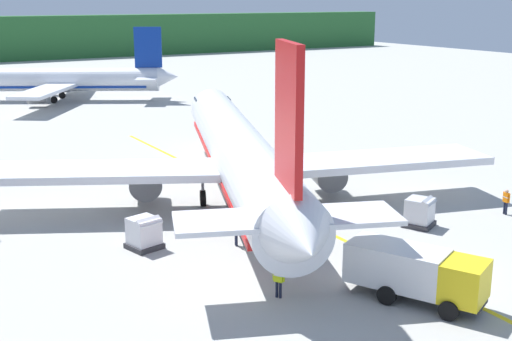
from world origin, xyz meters
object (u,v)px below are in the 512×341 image
Objects in this scene: airliner_foreground at (239,153)px; crew_loader_right at (279,279)px; cargo_container_mid at (144,233)px; crew_loader_left at (236,229)px; service_truck_fuel at (415,271)px; airliner_mid_apron at (51,80)px; cargo_container_near at (420,212)px; crew_marshaller at (506,200)px.

crew_loader_right is (-6.06, -14.77, -2.43)m from airliner_foreground.
cargo_container_mid is 5.17m from crew_loader_left.
service_truck_fuel is 4.09× the size of crew_loader_right.
airliner_foreground reaches higher than airliner_mid_apron.
cargo_container_near is 1.36× the size of crew_marshaller.
airliner_mid_apron is 60.24m from cargo_container_mid.
crew_marshaller is at bearing -40.73° from airliner_foreground.
cargo_container_near is 13.66m from crew_loader_right.
airliner_mid_apron reaches higher than crew_loader_right.
service_truck_fuel is at bearing -92.40° from airliner_foreground.
airliner_foreground is 16.15m from crew_loader_right.
crew_loader_left is (-4.46, -7.72, -2.41)m from airliner_foreground.
airliner_foreground is at bearing 31.04° from cargo_container_mid.
crew_loader_left is (-5.09, -61.63, -1.86)m from airliner_mid_apron.
airliner_mid_apron is 4.76× the size of service_truck_fuel.
airliner_mid_apron is at bearing 84.44° from crew_loader_right.
cargo_container_near is 1.40× the size of crew_loader_right.
crew_loader_right is at bearing -95.56° from airliner_mid_apron.
cargo_container_near is at bearing -56.63° from airliner_foreground.
cargo_container_near is at bearing 170.72° from crew_marshaller.
service_truck_fuel is 10.90m from cargo_container_near.
cargo_container_near is (7.69, 7.70, -0.55)m from service_truck_fuel.
cargo_container_mid is at bearing 162.63° from cargo_container_near.
cargo_container_near is at bearing -84.42° from airliner_mid_apron.
cargo_container_near is at bearing -17.37° from cargo_container_mid.
cargo_container_near reaches higher than crew_marshaller.
crew_marshaller is at bearing -15.09° from cargo_container_mid.
airliner_mid_apron reaches higher than cargo_container_near.
cargo_container_near is (6.30, -64.43, -1.94)m from airliner_mid_apron.
cargo_container_near is 1.11× the size of cargo_container_mid.
airliner_foreground is at bearing 123.37° from cargo_container_near.
service_truck_fuel is at bearing -154.97° from crew_marshaller.
airliner_foreground is at bearing 87.60° from service_truck_fuel.
crew_marshaller reaches higher than crew_loader_left.
service_truck_fuel is 11.15m from crew_loader_left.
cargo_container_mid is (-16.06, 5.02, 0.01)m from cargo_container_near.
crew_marshaller is (14.22, 6.64, -0.45)m from service_truck_fuel.
cargo_container_near is at bearing -13.83° from crew_loader_left.
crew_loader_right is at bearing 146.89° from service_truck_fuel.
cargo_container_near reaches higher than crew_loader_right.
service_truck_fuel is 3.98× the size of crew_marshaller.
crew_loader_left is at bearing 109.38° from service_truck_fuel.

